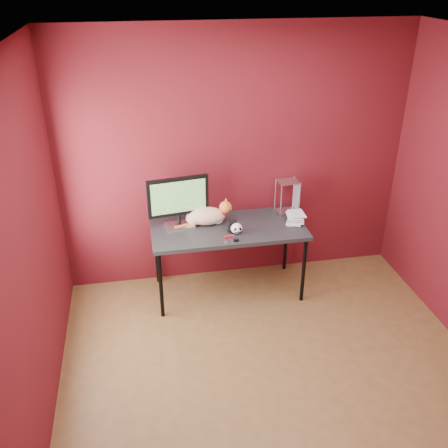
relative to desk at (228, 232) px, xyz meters
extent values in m
cube|color=brown|center=(0.15, -1.37, -0.70)|extent=(3.50, 3.50, 0.01)
cube|color=silver|center=(0.15, -1.37, 1.90)|extent=(3.50, 3.50, 0.02)
cube|color=#510F16|center=(0.15, 0.38, 0.60)|extent=(3.50, 0.02, 2.60)
cube|color=#510F16|center=(-1.60, -1.37, 0.60)|extent=(0.02, 3.50, 2.60)
cube|color=black|center=(0.00, 0.00, 0.03)|extent=(1.50, 0.70, 0.04)
cylinder|color=black|center=(-0.70, -0.30, -0.34)|extent=(0.04, 0.04, 0.71)
cylinder|color=black|center=(0.70, -0.30, -0.34)|extent=(0.04, 0.04, 0.71)
cylinder|color=black|center=(-0.70, 0.30, -0.34)|extent=(0.04, 0.04, 0.71)
cylinder|color=black|center=(0.70, 0.30, -0.34)|extent=(0.04, 0.04, 0.71)
cube|color=silver|center=(-0.47, 0.10, 0.06)|extent=(0.30, 0.23, 0.02)
cylinder|color=black|center=(-0.47, 0.10, 0.13)|extent=(0.04, 0.04, 0.12)
cube|color=black|center=(-0.47, 0.10, 0.37)|extent=(0.59, 0.12, 0.38)
cube|color=#194412|center=(-0.47, 0.10, 0.37)|extent=(0.52, 0.08, 0.32)
ellipsoid|color=#CC682B|center=(-0.20, 0.10, 0.14)|extent=(0.40, 0.25, 0.18)
ellipsoid|color=#CC682B|center=(-0.31, 0.12, 0.12)|extent=(0.20, 0.19, 0.15)
sphere|color=white|center=(-0.09, 0.09, 0.11)|extent=(0.12, 0.12, 0.12)
sphere|color=#CF6228|center=(-0.01, 0.08, 0.23)|extent=(0.12, 0.12, 0.12)
cone|color=#CF6228|center=(-0.01, 0.04, 0.29)|extent=(0.04, 0.04, 0.05)
cone|color=#CF6228|center=(0.00, 0.11, 0.29)|extent=(0.04, 0.04, 0.05)
cylinder|color=#B00D0B|center=(-0.03, 0.08, 0.18)|extent=(0.09, 0.09, 0.01)
cylinder|color=#CF6228|center=(-0.42, 0.08, 0.07)|extent=(0.20, 0.09, 0.03)
ellipsoid|color=white|center=(0.05, -0.14, 0.11)|extent=(0.11, 0.11, 0.11)
ellipsoid|color=black|center=(0.03, -0.19, 0.12)|extent=(0.03, 0.01, 0.03)
ellipsoid|color=black|center=(0.08, -0.19, 0.12)|extent=(0.03, 0.01, 0.03)
cube|color=black|center=(0.05, -0.19, 0.09)|extent=(0.06, 0.01, 0.01)
cylinder|color=black|center=(0.02, -0.10, 0.06)|extent=(0.10, 0.10, 0.01)
cube|color=black|center=(0.02, -0.10, 0.11)|extent=(0.08, 0.07, 0.10)
imported|color=beige|center=(0.61, 0.01, 0.15)|extent=(0.22, 0.24, 0.20)
imported|color=beige|center=(0.61, 0.01, 0.35)|extent=(0.20, 0.24, 0.20)
imported|color=beige|center=(0.61, 0.01, 0.55)|extent=(0.19, 0.23, 0.20)
imported|color=beige|center=(0.61, 0.01, 0.74)|extent=(0.17, 0.22, 0.20)
imported|color=beige|center=(0.61, 0.01, 0.94)|extent=(0.15, 0.20, 0.20)
cylinder|color=silver|center=(0.56, 0.14, 0.22)|extent=(0.01, 0.01, 0.35)
cylinder|color=silver|center=(0.76, 0.14, 0.22)|extent=(0.01, 0.01, 0.35)
cylinder|color=silver|center=(0.56, 0.30, 0.22)|extent=(0.01, 0.01, 0.35)
cylinder|color=silver|center=(0.76, 0.30, 0.22)|extent=(0.01, 0.01, 0.35)
cube|color=silver|center=(0.66, 0.22, 0.06)|extent=(0.21, 0.18, 0.01)
cube|color=silver|center=(0.66, 0.22, 0.39)|extent=(0.21, 0.18, 0.01)
cube|color=#AF0D1C|center=(-0.03, -0.21, 0.06)|extent=(0.09, 0.03, 0.02)
cube|color=black|center=(0.02, -0.29, 0.06)|extent=(0.05, 0.03, 0.02)
cylinder|color=silver|center=(-0.08, -0.29, 0.05)|extent=(0.04, 0.04, 0.00)
camera|label=1|loc=(-0.83, -4.22, 2.33)|focal=40.00mm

